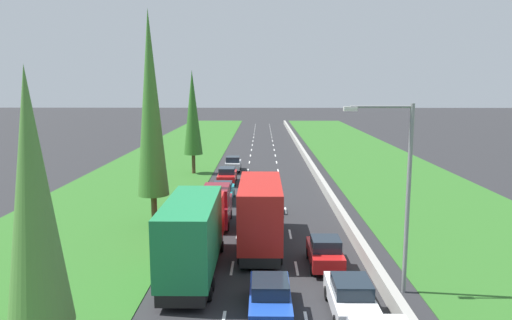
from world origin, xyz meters
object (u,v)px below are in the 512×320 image
(teal_sedan_left_lane, at_px, (223,192))
(silver_hatchback_left_lane, at_px, (233,164))
(white_sedan_right_lane, at_px, (351,297))
(blue_sedan_centre_lane, at_px, (270,297))
(black_hatchback_centre_lane, at_px, (264,201))
(poplar_tree_nearest, at_px, (33,200))
(poplar_tree_third, at_px, (193,113))
(green_box_truck_left_lane, at_px, (194,234))
(street_light_mast, at_px, (401,185))
(maroon_van_left_lane, at_px, (216,206))
(red_box_truck_centre_lane, at_px, (260,212))
(poplar_tree_second, at_px, (151,104))
(red_sedan_left_lane, at_px, (227,175))
(red_hatchback_right_lane, at_px, (325,252))

(teal_sedan_left_lane, height_order, silver_hatchback_left_lane, silver_hatchback_left_lane)
(white_sedan_right_lane, distance_m, blue_sedan_centre_lane, 3.47)
(black_hatchback_centre_lane, distance_m, silver_hatchback_left_lane, 18.23)
(poplar_tree_nearest, distance_m, poplar_tree_third, 38.29)
(green_box_truck_left_lane, relative_size, silver_hatchback_left_lane, 2.41)
(street_light_mast, bearing_deg, maroon_van_left_lane, 131.22)
(green_box_truck_left_lane, bearing_deg, poplar_tree_nearest, -111.03)
(black_hatchback_centre_lane, bearing_deg, blue_sedan_centre_lane, -89.33)
(red_box_truck_centre_lane, height_order, black_hatchback_centre_lane, red_box_truck_centre_lane)
(green_box_truck_left_lane, xyz_separation_m, poplar_tree_nearest, (-3.59, -9.34, 4.09))
(white_sedan_right_lane, relative_size, poplar_tree_second, 0.30)
(blue_sedan_centre_lane, bearing_deg, silver_hatchback_left_lane, 96.02)
(green_box_truck_left_lane, bearing_deg, red_sedan_left_lane, 89.99)
(silver_hatchback_left_lane, bearing_deg, poplar_tree_nearest, -95.38)
(blue_sedan_centre_lane, bearing_deg, poplar_tree_third, 103.55)
(poplar_tree_second, bearing_deg, black_hatchback_centre_lane, 26.61)
(red_sedan_left_lane, bearing_deg, blue_sedan_centre_lane, -82.10)
(teal_sedan_left_lane, relative_size, street_light_mast, 0.50)
(blue_sedan_centre_lane, bearing_deg, red_sedan_left_lane, 97.90)
(red_box_truck_centre_lane, distance_m, red_hatchback_right_lane, 5.09)
(green_box_truck_left_lane, height_order, maroon_van_left_lane, green_box_truck_left_lane)
(poplar_tree_second, xyz_separation_m, street_light_mast, (14.05, -10.93, -3.28))
(black_hatchback_centre_lane, bearing_deg, white_sedan_right_lane, -77.89)
(poplar_tree_nearest, bearing_deg, black_hatchback_centre_lane, 71.81)
(red_box_truck_centre_lane, height_order, red_hatchback_right_lane, red_box_truck_centre_lane)
(poplar_tree_second, relative_size, street_light_mast, 1.66)
(silver_hatchback_left_lane, bearing_deg, green_box_truck_left_lane, -90.33)
(silver_hatchback_left_lane, height_order, poplar_tree_second, poplar_tree_second)
(teal_sedan_left_lane, xyz_separation_m, silver_hatchback_left_lane, (0.01, 14.56, 0.02))
(red_sedan_left_lane, height_order, red_hatchback_right_lane, red_hatchback_right_lane)
(blue_sedan_centre_lane, xyz_separation_m, red_hatchback_right_lane, (3.07, 5.49, 0.02))
(red_sedan_left_lane, relative_size, black_hatchback_centre_lane, 1.15)
(street_light_mast, bearing_deg, poplar_tree_nearest, -151.67)
(red_sedan_left_lane, relative_size, street_light_mast, 0.50)
(white_sedan_right_lane, distance_m, poplar_tree_second, 19.10)
(white_sedan_right_lane, distance_m, black_hatchback_centre_lane, 17.50)
(silver_hatchback_left_lane, bearing_deg, blue_sedan_centre_lane, -83.98)
(black_hatchback_centre_lane, bearing_deg, silver_hatchback_left_lane, 101.06)
(poplar_tree_nearest, bearing_deg, poplar_tree_second, 91.55)
(silver_hatchback_left_lane, bearing_deg, maroon_van_left_lane, -89.67)
(white_sedan_right_lane, distance_m, silver_hatchback_left_lane, 35.73)
(blue_sedan_centre_lane, height_order, red_box_truck_centre_lane, red_box_truck_centre_lane)
(red_sedan_left_lane, distance_m, silver_hatchback_left_lane, 7.13)
(teal_sedan_left_lane, xyz_separation_m, red_sedan_left_lane, (-0.16, 7.43, 0.00))
(blue_sedan_centre_lane, height_order, street_light_mast, street_light_mast)
(teal_sedan_left_lane, bearing_deg, red_hatchback_right_lane, -65.65)
(poplar_tree_third, bearing_deg, poplar_tree_second, -89.81)
(red_sedan_left_lane, height_order, poplar_tree_third, poplar_tree_third)
(green_box_truck_left_lane, relative_size, poplar_tree_second, 0.63)
(maroon_van_left_lane, distance_m, teal_sedan_left_lane, 7.16)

